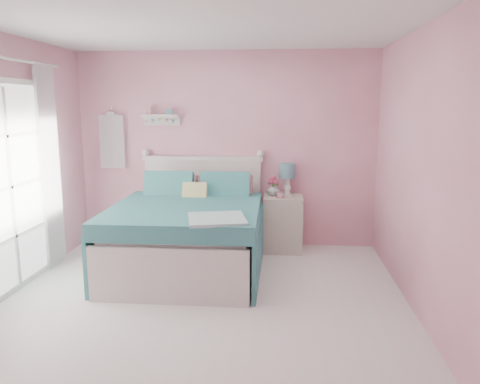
% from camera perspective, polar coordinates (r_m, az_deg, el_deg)
% --- Properties ---
extents(floor, '(4.50, 4.50, 0.00)m').
position_cam_1_polar(floor, '(4.49, -5.17, -14.41)').
color(floor, white).
rests_on(floor, ground).
extents(room_shell, '(4.50, 4.50, 4.50)m').
position_cam_1_polar(room_shell, '(4.09, -5.54, 6.17)').
color(room_shell, '#CB8089').
rests_on(room_shell, floor).
extents(bed, '(1.67, 2.10, 1.21)m').
position_cam_1_polar(bed, '(5.52, -6.24, -5.11)').
color(bed, silver).
rests_on(bed, floor).
extents(nightstand, '(0.50, 0.49, 0.73)m').
position_cam_1_polar(nightstand, '(6.18, 5.26, -3.81)').
color(nightstand, beige).
rests_on(nightstand, floor).
extents(table_lamp, '(0.21, 0.21, 0.42)m').
position_cam_1_polar(table_lamp, '(6.15, 5.80, 2.32)').
color(table_lamp, white).
rests_on(table_lamp, nightstand).
extents(vase, '(0.18, 0.18, 0.16)m').
position_cam_1_polar(vase, '(6.11, 4.09, 0.29)').
color(vase, silver).
rests_on(vase, nightstand).
extents(teacup, '(0.10, 0.10, 0.08)m').
position_cam_1_polar(teacup, '(5.98, 4.91, -0.37)').
color(teacup, '#BC7E8E').
rests_on(teacup, nightstand).
extents(roses, '(0.14, 0.11, 0.12)m').
position_cam_1_polar(roses, '(6.08, 4.08, 1.39)').
color(roses, '#C54368').
rests_on(roses, vase).
extents(wall_shelf, '(0.50, 0.15, 0.25)m').
position_cam_1_polar(wall_shelf, '(6.40, -9.62, 9.00)').
color(wall_shelf, silver).
rests_on(wall_shelf, room_shell).
extents(hanging_dress, '(0.34, 0.03, 0.72)m').
position_cam_1_polar(hanging_dress, '(6.62, -15.32, 5.92)').
color(hanging_dress, white).
rests_on(hanging_dress, room_shell).
extents(french_door, '(0.04, 1.32, 2.16)m').
position_cam_1_polar(french_door, '(5.24, -26.24, 0.48)').
color(french_door, silver).
rests_on(french_door, floor).
extents(curtain_far, '(0.04, 0.40, 2.32)m').
position_cam_1_polar(curtain_far, '(5.85, -22.15, 2.77)').
color(curtain_far, white).
rests_on(curtain_far, floor).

